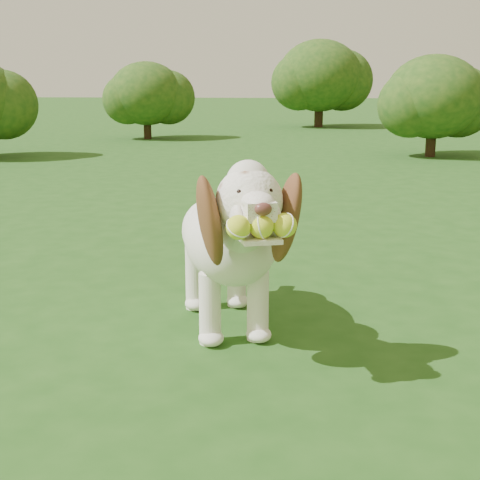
{
  "coord_description": "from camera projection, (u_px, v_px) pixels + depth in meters",
  "views": [
    {
      "loc": [
        0.52,
        -3.38,
        1.18
      ],
      "look_at": [
        0.25,
        -0.63,
        0.51
      ],
      "focal_mm": 50.0,
      "sensor_mm": 36.0,
      "label": 1
    }
  ],
  "objects": [
    {
      "name": "shrub_b",
      "position": [
        146.0,
        94.0,
        13.27
      ],
      "size": [
        1.47,
        1.47,
        1.52
      ],
      "color": "#382314",
      "rests_on": "ground"
    },
    {
      "name": "ground",
      "position": [
        205.0,
        304.0,
        3.6
      ],
      "size": [
        80.0,
        80.0,
        0.0
      ],
      "primitive_type": "plane",
      "color": "#1F4A15",
      "rests_on": "ground"
    },
    {
      "name": "dog",
      "position": [
        228.0,
        237.0,
        3.11
      ],
      "size": [
        0.71,
        1.32,
        0.87
      ],
      "rotation": [
        0.0,
        0.0,
        0.3
      ],
      "color": "white",
      "rests_on": "ground"
    },
    {
      "name": "shrub_c",
      "position": [
        434.0,
        97.0,
        10.19
      ],
      "size": [
        1.5,
        1.5,
        1.55
      ],
      "color": "#382314",
      "rests_on": "ground"
    },
    {
      "name": "shrub_i",
      "position": [
        320.0,
        76.0,
        16.48
      ],
      "size": [
        2.06,
        2.06,
        2.14
      ],
      "color": "#382314",
      "rests_on": "ground"
    }
  ]
}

